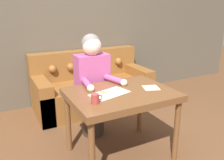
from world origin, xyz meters
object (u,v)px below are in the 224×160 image
Objects in this scene: person at (93,85)px; scissors at (105,93)px; dining_table at (121,99)px; couch at (92,88)px; mug at (95,99)px.

person is 0.53m from scissors.
person is at bearing 98.87° from dining_table.
couch is 16.70× the size of mug.
scissors is (-0.43, -1.42, 0.45)m from couch.
scissors is at bearing 45.76° from mug.
person reaches higher than couch.
person reaches higher than dining_table.
person is (-0.09, 0.56, 0.01)m from dining_table.
person is at bearing -111.23° from couch.
person reaches higher than scissors.
mug reaches higher than dining_table.
mug is (-0.36, -0.16, 0.13)m from dining_table.
dining_table is 9.74× the size of mug.
couch is at bearing 68.89° from mug.
scissors is at bearing -98.44° from person.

